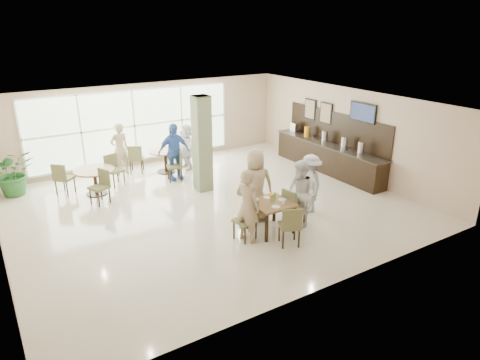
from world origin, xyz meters
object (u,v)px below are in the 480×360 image
main_table (271,206)px  buffet_counter (328,155)px  adult_a (174,152)px  adult_standing (120,149)px  round_table_left (95,175)px  teen_right (300,194)px  teen_left (247,206)px  potted_plant (13,173)px  teen_standing (310,184)px  adult_b (186,146)px  round_table_right (165,155)px  teen_far (255,185)px

main_table → buffet_counter: size_ratio=0.20×
adult_a → adult_standing: size_ratio=1.05×
round_table_left → teen_right: teen_right is taller
teen_left → teen_right: (1.51, -0.02, -0.04)m
potted_plant → round_table_left: bearing=-31.1°
potted_plant → main_table: bearing=-49.6°
round_table_left → teen_standing: (4.47, -4.18, 0.19)m
round_table_left → adult_b: (3.22, 0.73, 0.19)m
round_table_right → adult_standing: (-1.33, 0.54, 0.29)m
round_table_left → teen_far: (3.02, -3.80, 0.34)m
teen_left → teen_far: (0.80, 0.88, 0.06)m
main_table → adult_standing: size_ratio=0.55×
adult_b → teen_left: bearing=-11.5°
buffet_counter → main_table: bearing=-148.4°
teen_left → teen_standing: bearing=-98.1°
adult_standing → teen_standing: bearing=110.7°
adult_a → adult_b: bearing=42.1°
buffet_counter → teen_right: (-3.38, -2.67, 0.27)m
potted_plant → adult_standing: bearing=1.6°
teen_right → adult_a: 4.81m
buffet_counter → teen_right: bearing=-141.7°
round_table_left → adult_standing: adult_standing is taller
buffet_counter → teen_left: size_ratio=2.72×
adult_b → teen_right: bearing=4.4°
potted_plant → teen_left: teen_left is taller
main_table → teen_far: (0.08, 0.79, 0.26)m
teen_far → round_table_right: bearing=-59.6°
buffet_counter → teen_far: size_ratio=2.55×
adult_a → teen_left: bearing=-96.2°
main_table → teen_left: 0.75m
adult_standing → buffet_counter: bearing=140.4°
teen_far → teen_right: 1.15m
round_table_right → teen_standing: (1.99, -4.92, 0.21)m
adult_a → teen_standing: bearing=-67.1°
teen_far → teen_left: bearing=71.3°
teen_standing → adult_b: size_ratio=1.01×
adult_standing → round_table_right: bearing=147.5°
round_table_right → adult_b: (0.74, -0.02, 0.20)m
potted_plant → adult_a: adult_a is taller
buffet_counter → teen_right: buffet_counter is taller
teen_left → potted_plant: bearing=15.0°
potted_plant → teen_standing: bearing=-39.8°
buffet_counter → adult_b: size_ratio=3.05×
teen_left → adult_a: 4.62m
teen_far → adult_a: size_ratio=1.02×
adult_b → teen_standing: bearing=13.4°
round_table_right → teen_standing: bearing=-68.0°
main_table → adult_b: (0.29, 5.31, 0.12)m
round_table_right → buffet_counter: bearing=-30.9°
round_table_left → teen_left: size_ratio=0.66×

